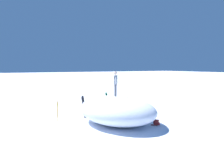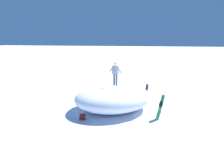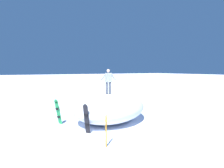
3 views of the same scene
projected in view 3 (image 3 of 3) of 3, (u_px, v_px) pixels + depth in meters
ground at (108, 120)px, 12.03m from camera, size 240.00×240.00×0.00m
snow_mound at (110, 108)px, 11.79m from camera, size 5.99×6.64×1.80m
snowboarder_standing at (108, 80)px, 11.55m from camera, size 0.49×0.95×1.64m
snowboard_primary_upright at (86, 118)px, 9.37m from camera, size 0.41×0.41×1.63m
snowboard_secondary_upright at (58, 111)px, 10.98m from camera, size 0.45×0.48×1.61m
backpack_near at (115, 109)px, 14.37m from camera, size 0.52×0.56×0.39m
trail_marker_pole at (106, 130)px, 7.81m from camera, size 0.10×0.10×1.43m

